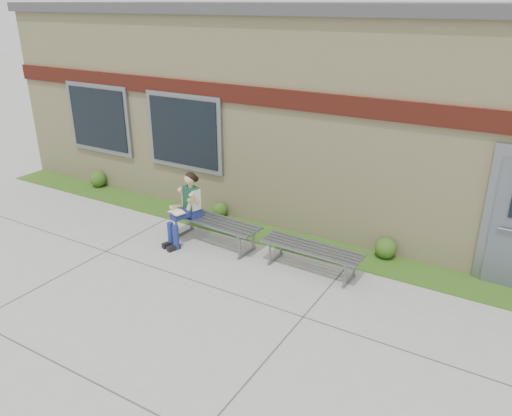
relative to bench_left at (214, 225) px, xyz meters
The scene contains 9 objects.
ground 2.35m from the bench_left, 50.28° to the right, with size 80.00×80.00×0.00m, color #9E9E99.
grass_strip 1.73m from the bench_left, 28.93° to the left, with size 16.00×0.80×0.02m, color #2C5115.
school_building 4.78m from the bench_left, 70.62° to the left, with size 16.20×6.22×4.20m.
bench_left is the anchor object (origin of this frame).
bench_right 2.00m from the bench_left, ahead, with size 1.76×0.55×0.45m.
girl 0.62m from the bench_left, 157.03° to the right, with size 0.52×0.83×1.36m.
shrub_west 4.34m from the bench_left, 165.74° to the left, with size 0.39×0.39×0.39m, color #2C5115.
shrub_mid 1.24m from the bench_left, 119.39° to the left, with size 0.31×0.31×0.31m, color #2C5115.
shrub_east 3.14m from the bench_left, 19.92° to the left, with size 0.38×0.38×0.38m, color #2C5115.
Camera 1 is at (3.51, -5.06, 4.25)m, focal length 35.00 mm.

